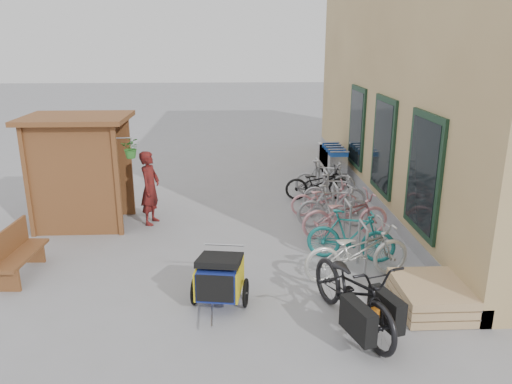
{
  "coord_description": "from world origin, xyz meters",
  "views": [
    {
      "loc": [
        0.05,
        -7.99,
        3.92
      ],
      "look_at": [
        0.5,
        1.5,
        1.0
      ],
      "focal_mm": 35.0,
      "sensor_mm": 36.0,
      "label": 1
    }
  ],
  "objects_px": {
    "bench": "(16,252)",
    "bike_0": "(357,251)",
    "bike_5": "(334,192)",
    "bike_7": "(325,179)",
    "bike_2": "(345,214)",
    "kiosk": "(76,156)",
    "bike_3": "(334,206)",
    "bike_1": "(351,236)",
    "child_trailer": "(220,276)",
    "bike_4": "(324,199)",
    "shopping_carts": "(332,157)",
    "person_kiosk": "(150,188)",
    "bike_6": "(318,183)",
    "pallet_stack": "(430,296)",
    "cargo_bike": "(354,291)"
  },
  "relations": [
    {
      "from": "bike_7",
      "to": "cargo_bike",
      "type": "bearing_deg",
      "value": -169.58
    },
    {
      "from": "kiosk",
      "to": "bike_7",
      "type": "xyz_separation_m",
      "value": [
        5.7,
        1.84,
        -1.08
      ]
    },
    {
      "from": "bike_2",
      "to": "bike_7",
      "type": "distance_m",
      "value": 2.78
    },
    {
      "from": "bike_0",
      "to": "bike_5",
      "type": "height_order",
      "value": "bike_0"
    },
    {
      "from": "bike_5",
      "to": "bike_7",
      "type": "xyz_separation_m",
      "value": [
        -0.02,
        1.12,
        0.03
      ]
    },
    {
      "from": "pallet_stack",
      "to": "person_kiosk",
      "type": "bearing_deg",
      "value": 140.6
    },
    {
      "from": "pallet_stack",
      "to": "bike_0",
      "type": "distance_m",
      "value": 1.41
    },
    {
      "from": "child_trailer",
      "to": "bike_3",
      "type": "relative_size",
      "value": 0.92
    },
    {
      "from": "child_trailer",
      "to": "bike_4",
      "type": "bearing_deg",
      "value": 68.24
    },
    {
      "from": "child_trailer",
      "to": "bike_3",
      "type": "bearing_deg",
      "value": 62.01
    },
    {
      "from": "child_trailer",
      "to": "bike_7",
      "type": "distance_m",
      "value": 6.01
    },
    {
      "from": "child_trailer",
      "to": "person_kiosk",
      "type": "relative_size",
      "value": 0.9
    },
    {
      "from": "person_kiosk",
      "to": "bike_7",
      "type": "xyz_separation_m",
      "value": [
        4.18,
        1.8,
        -0.34
      ]
    },
    {
      "from": "person_kiosk",
      "to": "bike_1",
      "type": "relative_size",
      "value": 1.01
    },
    {
      "from": "bike_1",
      "to": "bike_4",
      "type": "height_order",
      "value": "bike_1"
    },
    {
      "from": "person_kiosk",
      "to": "bike_5",
      "type": "distance_m",
      "value": 4.27
    },
    {
      "from": "bike_1",
      "to": "bike_3",
      "type": "distance_m",
      "value": 1.7
    },
    {
      "from": "bike_0",
      "to": "bike_1",
      "type": "relative_size",
      "value": 1.18
    },
    {
      "from": "shopping_carts",
      "to": "bike_4",
      "type": "xyz_separation_m",
      "value": [
        -0.86,
        -3.6,
        -0.15
      ]
    },
    {
      "from": "bike_1",
      "to": "bike_7",
      "type": "xyz_separation_m",
      "value": [
        0.23,
        3.92,
        -0.01
      ]
    },
    {
      "from": "bike_4",
      "to": "bike_7",
      "type": "xyz_separation_m",
      "value": [
        0.28,
        1.48,
        0.06
      ]
    },
    {
      "from": "cargo_bike",
      "to": "bike_0",
      "type": "height_order",
      "value": "cargo_bike"
    },
    {
      "from": "kiosk",
      "to": "pallet_stack",
      "type": "bearing_deg",
      "value": -31.66
    },
    {
      "from": "kiosk",
      "to": "bike_3",
      "type": "height_order",
      "value": "kiosk"
    },
    {
      "from": "person_kiosk",
      "to": "bike_4",
      "type": "xyz_separation_m",
      "value": [
        3.9,
        0.31,
        -0.41
      ]
    },
    {
      "from": "bench",
      "to": "bike_3",
      "type": "distance_m",
      "value": 6.23
    },
    {
      "from": "pallet_stack",
      "to": "shopping_carts",
      "type": "bearing_deg",
      "value": 90.0
    },
    {
      "from": "child_trailer",
      "to": "bike_5",
      "type": "xyz_separation_m",
      "value": [
        2.62,
        4.3,
        -0.02
      ]
    },
    {
      "from": "bike_2",
      "to": "bike_3",
      "type": "bearing_deg",
      "value": 4.65
    },
    {
      "from": "bike_0",
      "to": "bike_5",
      "type": "relative_size",
      "value": 1.29
    },
    {
      "from": "pallet_stack",
      "to": "bike_7",
      "type": "height_order",
      "value": "bike_7"
    },
    {
      "from": "bench",
      "to": "bike_0",
      "type": "xyz_separation_m",
      "value": [
        5.79,
        -0.34,
        0.05
      ]
    },
    {
      "from": "bench",
      "to": "shopping_carts",
      "type": "bearing_deg",
      "value": 47.42
    },
    {
      "from": "bike_2",
      "to": "bike_4",
      "type": "xyz_separation_m",
      "value": [
        -0.19,
        1.3,
        -0.07
      ]
    },
    {
      "from": "child_trailer",
      "to": "bike_2",
      "type": "distance_m",
      "value": 3.64
    },
    {
      "from": "bike_3",
      "to": "person_kiosk",
      "type": "bearing_deg",
      "value": 83.36
    },
    {
      "from": "pallet_stack",
      "to": "bike_4",
      "type": "xyz_separation_m",
      "value": [
        -0.86,
        4.23,
        0.2
      ]
    },
    {
      "from": "bike_0",
      "to": "bike_6",
      "type": "height_order",
      "value": "bike_0"
    },
    {
      "from": "person_kiosk",
      "to": "bike_6",
      "type": "xyz_separation_m",
      "value": [
        3.95,
        1.52,
        -0.38
      ]
    },
    {
      "from": "bike_1",
      "to": "bike_6",
      "type": "height_order",
      "value": "bike_1"
    },
    {
      "from": "child_trailer",
      "to": "bike_7",
      "type": "relative_size",
      "value": 0.93
    },
    {
      "from": "child_trailer",
      "to": "bike_5",
      "type": "distance_m",
      "value": 5.03
    },
    {
      "from": "person_kiosk",
      "to": "bike_2",
      "type": "bearing_deg",
      "value": -88.32
    },
    {
      "from": "bike_7",
      "to": "bike_0",
      "type": "bearing_deg",
      "value": -166.67
    },
    {
      "from": "child_trailer",
      "to": "shopping_carts",
      "type": "bearing_deg",
      "value": 75.85
    },
    {
      "from": "kiosk",
      "to": "cargo_bike",
      "type": "xyz_separation_m",
      "value": [
        4.99,
        -4.3,
        -1.0
      ]
    },
    {
      "from": "kiosk",
      "to": "shopping_carts",
      "type": "bearing_deg",
      "value": 32.2
    },
    {
      "from": "bike_1",
      "to": "bike_7",
      "type": "distance_m",
      "value": 3.93
    },
    {
      "from": "bike_0",
      "to": "kiosk",
      "type": "bearing_deg",
      "value": 50.13
    },
    {
      "from": "kiosk",
      "to": "bike_6",
      "type": "height_order",
      "value": "kiosk"
    }
  ]
}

